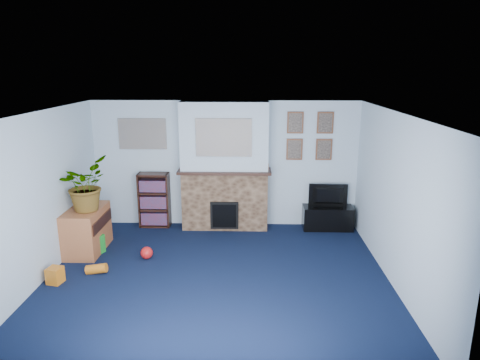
{
  "coord_description": "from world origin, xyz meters",
  "views": [
    {
      "loc": [
        0.48,
        -5.67,
        3.0
      ],
      "look_at": [
        0.31,
        1.03,
        1.22
      ],
      "focal_mm": 32.0,
      "sensor_mm": 36.0,
      "label": 1
    }
  ],
  "objects_px": {
    "tv_stand": "(327,217)",
    "television": "(329,196)",
    "bookshelf": "(155,201)",
    "sideboard": "(87,231)"
  },
  "relations": [
    {
      "from": "bookshelf",
      "to": "sideboard",
      "type": "height_order",
      "value": "bookshelf"
    },
    {
      "from": "bookshelf",
      "to": "sideboard",
      "type": "distance_m",
      "value": 1.49
    },
    {
      "from": "tv_stand",
      "to": "television",
      "type": "bearing_deg",
      "value": 90.0
    },
    {
      "from": "television",
      "to": "bookshelf",
      "type": "height_order",
      "value": "bookshelf"
    },
    {
      "from": "tv_stand",
      "to": "sideboard",
      "type": "xyz_separation_m",
      "value": [
        -4.19,
        -1.11,
        0.12
      ]
    },
    {
      "from": "tv_stand",
      "to": "sideboard",
      "type": "distance_m",
      "value": 4.34
    },
    {
      "from": "television",
      "to": "bookshelf",
      "type": "relative_size",
      "value": 0.69
    },
    {
      "from": "tv_stand",
      "to": "sideboard",
      "type": "relative_size",
      "value": 0.98
    },
    {
      "from": "television",
      "to": "bookshelf",
      "type": "distance_m",
      "value": 3.31
    },
    {
      "from": "tv_stand",
      "to": "bookshelf",
      "type": "bearing_deg",
      "value": 178.68
    }
  ]
}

